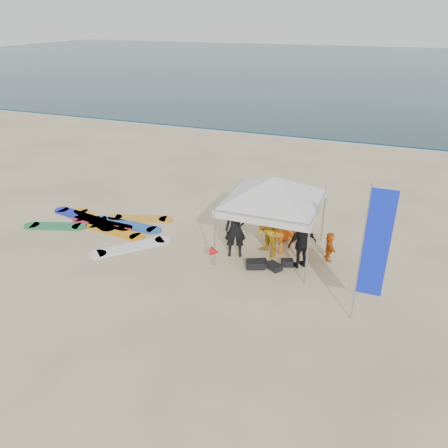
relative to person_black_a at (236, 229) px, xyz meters
name	(u,v)px	position (x,y,z in m)	size (l,w,h in m)	color
ground	(202,307)	(0.08, -2.90, -0.93)	(120.00, 120.00, 0.00)	beige
ocean	(370,67)	(0.08, 57.10, -0.89)	(160.00, 84.00, 0.08)	#0C2633
shoreline_foam	(319,139)	(0.08, 15.30, -0.93)	(160.00, 1.20, 0.01)	silver
person_black_a	(236,229)	(0.00, 0.00, 0.00)	(0.68, 0.45, 1.87)	black
person_yellow	(269,231)	(0.98, 0.38, -0.06)	(0.85, 0.66, 1.75)	gold
person_orange_a	(279,226)	(1.22, 0.66, 0.01)	(1.22, 0.70, 1.89)	orange
person_black_b	(302,244)	(2.09, 0.05, -0.14)	(0.93, 0.39, 1.58)	black
person_orange_b	(289,215)	(1.30, 1.64, 0.00)	(0.91, 0.60, 1.87)	orange
person_seated	(330,246)	(2.83, 0.79, -0.47)	(0.87, 0.28, 0.94)	#D35B12
canopy_tent	(275,177)	(1.01, 0.58, 1.65)	(3.94, 3.94, 2.97)	#A5A5A8
feather_flag	(375,246)	(4.10, -2.00, 1.23)	(0.62, 0.04, 3.68)	#A5A5A8
marker_pennant	(215,252)	(-0.36, -0.84, -0.44)	(0.28, 0.28, 0.64)	#A5A5A8
gear_pile	(265,264)	(1.10, -0.37, -0.84)	(1.42, 0.90, 0.22)	black
surfboard_spread	(106,226)	(-5.08, 0.28, -0.90)	(5.26, 3.54, 0.07)	orange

